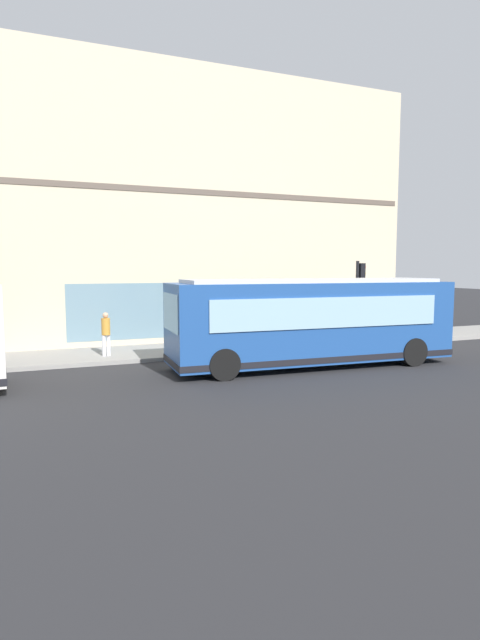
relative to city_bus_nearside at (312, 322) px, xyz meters
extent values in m
plane|color=#262628|center=(0.25, 0.97, -1.55)|extent=(120.00, 120.00, 0.00)
cube|color=gray|center=(4.61, 0.97, -1.48)|extent=(3.51, 40.00, 0.15)
cube|color=beige|center=(9.92, 0.97, 4.60)|extent=(7.10, 19.47, 12.31)
cube|color=brown|center=(6.52, 0.97, 5.22)|extent=(0.36, 19.08, 0.24)
cube|color=slate|center=(6.42, 0.97, 0.05)|extent=(0.12, 13.63, 2.40)
cube|color=#1E478C|center=(0.00, -0.02, 0.05)|extent=(3.01, 10.12, 2.70)
cube|color=silver|center=(0.00, -0.02, 1.46)|extent=(2.59, 9.10, 0.12)
cube|color=#8CB2C6|center=(0.26, 4.96, 0.50)|extent=(2.20, 0.19, 1.20)
cube|color=#8CB2C6|center=(1.27, -0.08, 0.45)|extent=(0.48, 8.19, 1.00)
cube|color=#8CB2C6|center=(-1.27, 0.05, 0.45)|extent=(0.48, 8.19, 1.00)
cube|color=black|center=(0.00, -0.02, -1.12)|extent=(3.05, 10.16, 0.20)
cylinder|color=black|center=(1.33, 3.52, -1.05)|extent=(0.35, 1.01, 1.00)
cylinder|color=black|center=(-0.96, 3.64, -1.05)|extent=(0.35, 1.01, 1.00)
cylinder|color=black|center=(0.97, -3.47, -1.05)|extent=(0.35, 1.01, 1.00)
cylinder|color=black|center=(-1.32, -3.35, -1.05)|extent=(0.35, 1.01, 1.00)
cylinder|color=black|center=(3.41, -4.27, 0.40)|extent=(0.14, 0.14, 3.60)
cube|color=black|center=(3.41, -4.46, 1.65)|extent=(0.32, 0.24, 0.90)
sphere|color=red|center=(3.41, -4.59, 1.93)|extent=(0.20, 0.20, 0.20)
sphere|color=yellow|center=(3.41, -4.59, 1.65)|extent=(0.20, 0.20, 0.20)
sphere|color=green|center=(3.41, -4.59, 1.37)|extent=(0.20, 0.20, 0.20)
cylinder|color=yellow|center=(5.84, -2.74, -1.13)|extent=(0.24, 0.24, 0.55)
sphere|color=yellow|center=(5.84, -2.74, -0.77)|extent=(0.22, 0.22, 0.22)
cylinder|color=yellow|center=(5.84, -2.91, -1.08)|extent=(0.10, 0.12, 0.10)
cylinder|color=yellow|center=(6.01, -2.74, -1.08)|extent=(0.12, 0.10, 0.10)
cylinder|color=#B23338|center=(3.99, -5.30, -0.98)|extent=(0.14, 0.14, 0.85)
cylinder|color=#B23338|center=(3.83, -5.39, -0.98)|extent=(0.14, 0.14, 0.85)
cylinder|color=black|center=(3.91, -5.35, -0.21)|extent=(0.32, 0.32, 0.68)
sphere|color=beige|center=(3.91, -5.35, 0.24)|extent=(0.23, 0.23, 0.23)
cylinder|color=silver|center=(3.99, 6.60, -1.01)|extent=(0.14, 0.14, 0.80)
cylinder|color=silver|center=(4.04, 6.42, -1.01)|extent=(0.14, 0.14, 0.80)
cylinder|color=gold|center=(4.01, 6.51, -0.29)|extent=(0.32, 0.32, 0.63)
sphere|color=tan|center=(4.01, 6.51, 0.13)|extent=(0.22, 0.22, 0.22)
cube|color=#197233|center=(3.80, 2.28, -0.95)|extent=(0.44, 0.40, 0.90)
cube|color=#8CB2C6|center=(3.80, 2.07, -0.77)|extent=(0.35, 0.03, 0.30)
camera|label=1|loc=(-15.32, 9.00, 1.89)|focal=28.45mm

